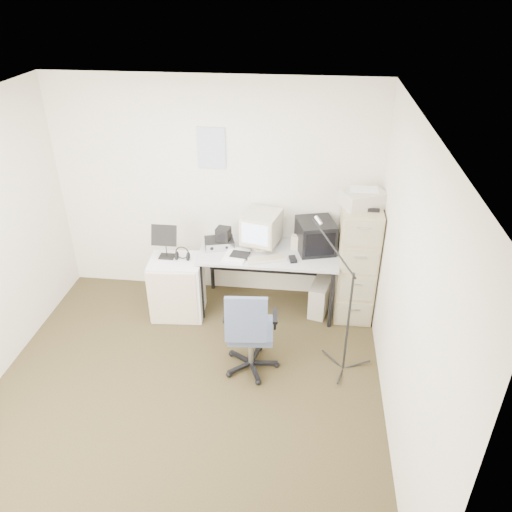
# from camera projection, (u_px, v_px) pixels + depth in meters

# --- Properties ---
(floor) EXTENTS (3.60, 3.60, 0.01)m
(floor) POSITION_uv_depth(u_px,v_px,m) (185.00, 393.00, 4.59)
(floor) COLOR #302A15
(floor) RESTS_ON ground
(ceiling) EXTENTS (3.60, 3.60, 0.01)m
(ceiling) POSITION_uv_depth(u_px,v_px,m) (158.00, 122.00, 3.34)
(ceiling) COLOR white
(ceiling) RESTS_ON ground
(wall_back) EXTENTS (3.60, 0.02, 2.50)m
(wall_back) POSITION_uv_depth(u_px,v_px,m) (215.00, 192.00, 5.51)
(wall_back) COLOR white
(wall_back) RESTS_ON ground
(wall_front) EXTENTS (3.60, 0.02, 2.50)m
(wall_front) POSITION_uv_depth(u_px,v_px,m) (79.00, 477.00, 2.42)
(wall_front) COLOR white
(wall_front) RESTS_ON ground
(wall_right) EXTENTS (0.02, 3.60, 2.50)m
(wall_right) POSITION_uv_depth(u_px,v_px,m) (405.00, 293.00, 3.79)
(wall_right) COLOR white
(wall_right) RESTS_ON ground
(wall_calendar) EXTENTS (0.30, 0.02, 0.44)m
(wall_calendar) POSITION_uv_depth(u_px,v_px,m) (211.00, 148.00, 5.26)
(wall_calendar) COLOR white
(wall_calendar) RESTS_ON wall_back
(filing_cabinet) EXTENTS (0.40, 0.60, 1.30)m
(filing_cabinet) POSITION_uv_depth(u_px,v_px,m) (356.00, 261.00, 5.38)
(filing_cabinet) COLOR #C0B287
(filing_cabinet) RESTS_ON floor
(printer) EXTENTS (0.49, 0.43, 0.16)m
(printer) POSITION_uv_depth(u_px,v_px,m) (364.00, 199.00, 5.02)
(printer) COLOR beige
(printer) RESTS_ON filing_cabinet
(desk) EXTENTS (1.50, 0.70, 0.73)m
(desk) POSITION_uv_depth(u_px,v_px,m) (268.00, 279.00, 5.59)
(desk) COLOR beige
(desk) RESTS_ON floor
(crt_monitor) EXTENTS (0.45, 0.47, 0.41)m
(crt_monitor) POSITION_uv_depth(u_px,v_px,m) (261.00, 230.00, 5.40)
(crt_monitor) COLOR beige
(crt_monitor) RESTS_ON desk
(crt_tv) EXTENTS (0.47, 0.48, 0.34)m
(crt_tv) POSITION_uv_depth(u_px,v_px,m) (315.00, 236.00, 5.35)
(crt_tv) COLOR black
(crt_tv) RESTS_ON desk
(desk_speaker) EXTENTS (0.09, 0.09, 0.16)m
(desk_speaker) POSITION_uv_depth(u_px,v_px,m) (295.00, 242.00, 5.43)
(desk_speaker) COLOR beige
(desk_speaker) RESTS_ON desk
(keyboard) EXTENTS (0.42, 0.27, 0.02)m
(keyboard) POSITION_uv_depth(u_px,v_px,m) (267.00, 259.00, 5.24)
(keyboard) COLOR beige
(keyboard) RESTS_ON desk
(mouse) EXTENTS (0.10, 0.13, 0.04)m
(mouse) POSITION_uv_depth(u_px,v_px,m) (293.00, 259.00, 5.23)
(mouse) COLOR black
(mouse) RESTS_ON desk
(radio_receiver) EXTENTS (0.36, 0.30, 0.09)m
(radio_receiver) POSITION_uv_depth(u_px,v_px,m) (219.00, 243.00, 5.48)
(radio_receiver) COLOR black
(radio_receiver) RESTS_ON desk
(radio_speaker) EXTENTS (0.17, 0.16, 0.14)m
(radio_speaker) POSITION_uv_depth(u_px,v_px,m) (223.00, 234.00, 5.41)
(radio_speaker) COLOR black
(radio_speaker) RESTS_ON radio_receiver
(papers) EXTENTS (0.28, 0.35, 0.02)m
(papers) POSITION_uv_depth(u_px,v_px,m) (236.00, 255.00, 5.31)
(papers) COLOR white
(papers) RESTS_ON desk
(pc_tower) EXTENTS (0.27, 0.43, 0.37)m
(pc_tower) POSITION_uv_depth(u_px,v_px,m) (320.00, 297.00, 5.60)
(pc_tower) COLOR beige
(pc_tower) RESTS_ON floor
(office_chair) EXTENTS (0.58, 0.58, 0.94)m
(office_chair) POSITION_uv_depth(u_px,v_px,m) (251.00, 329.00, 4.66)
(office_chair) COLOR slate
(office_chair) RESTS_ON floor
(side_cart) EXTENTS (0.59, 0.49, 0.69)m
(side_cart) POSITION_uv_depth(u_px,v_px,m) (178.00, 287.00, 5.50)
(side_cart) COLOR silver
(side_cart) RESTS_ON floor
(music_stand) EXTENTS (0.31, 0.24, 0.40)m
(music_stand) POSITION_uv_depth(u_px,v_px,m) (165.00, 241.00, 5.29)
(music_stand) COLOR black
(music_stand) RESTS_ON side_cart
(headphones) EXTENTS (0.21, 0.21, 0.03)m
(headphones) POSITION_uv_depth(u_px,v_px,m) (182.00, 255.00, 5.31)
(headphones) COLOR black
(headphones) RESTS_ON side_cart
(mic_stand) EXTENTS (0.03, 0.03, 1.43)m
(mic_stand) POSITION_uv_depth(u_px,v_px,m) (350.00, 309.00, 4.52)
(mic_stand) COLOR black
(mic_stand) RESTS_ON floor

